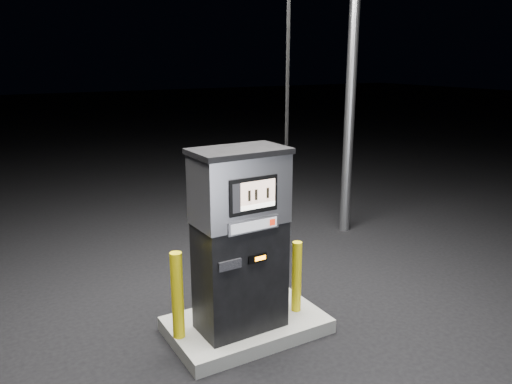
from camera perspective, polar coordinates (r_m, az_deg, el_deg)
ground at (r=5.49m, az=-1.11°, el=-15.62°), size 80.00×80.00×0.00m
pump_island at (r=5.45m, az=-1.11°, el=-14.94°), size 1.60×1.00×0.15m
fuel_dispenser at (r=4.89m, az=-1.80°, el=-5.38°), size 1.01×0.57×3.82m
bollard_left at (r=4.96m, az=-8.97°, el=-11.61°), size 0.12×0.12×0.88m
bollard_right at (r=5.42m, az=4.66°, el=-9.62°), size 0.10×0.10×0.78m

